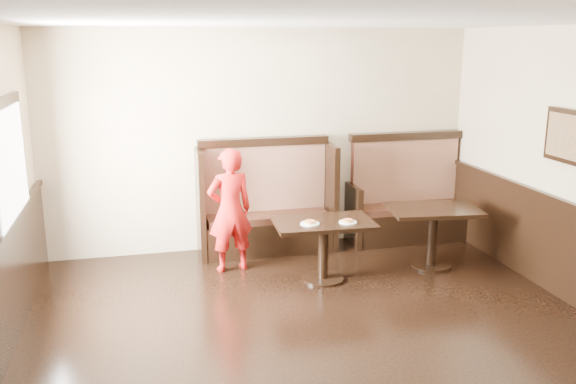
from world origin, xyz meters
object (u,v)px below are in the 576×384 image
object	(u,v)px
booth_neighbor	(407,204)
table_main	(323,235)
child	(230,210)
booth_main	(266,211)
table_neighbor	(433,223)

from	to	relation	value
booth_neighbor	table_main	world-z (taller)	booth_neighbor
booth_neighbor	child	world-z (taller)	child
booth_main	table_neighbor	bearing A→B (deg)	-30.15
table_main	child	size ratio (longest dim) A/B	0.77
booth_neighbor	table_main	bearing A→B (deg)	-143.08
booth_neighbor	child	xyz separation A→B (m)	(-2.50, -0.59, 0.25)
table_neighbor	child	xyz separation A→B (m)	(-2.36, 0.46, 0.19)
table_neighbor	booth_main	bearing A→B (deg)	157.18
table_neighbor	booth_neighbor	bearing A→B (deg)	89.47
table_main	table_neighbor	distance (m)	1.40
booth_neighbor	table_neighbor	size ratio (longest dim) A/B	1.47
table_neighbor	child	bearing A→B (deg)	176.30
booth_main	table_neighbor	distance (m)	2.09
booth_main	child	distance (m)	0.83
booth_main	table_neighbor	xyz separation A→B (m)	(1.81, -1.05, 0.02)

